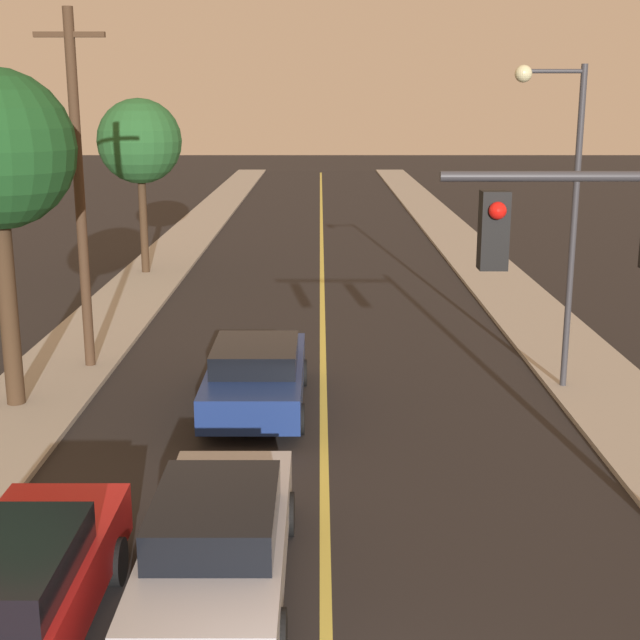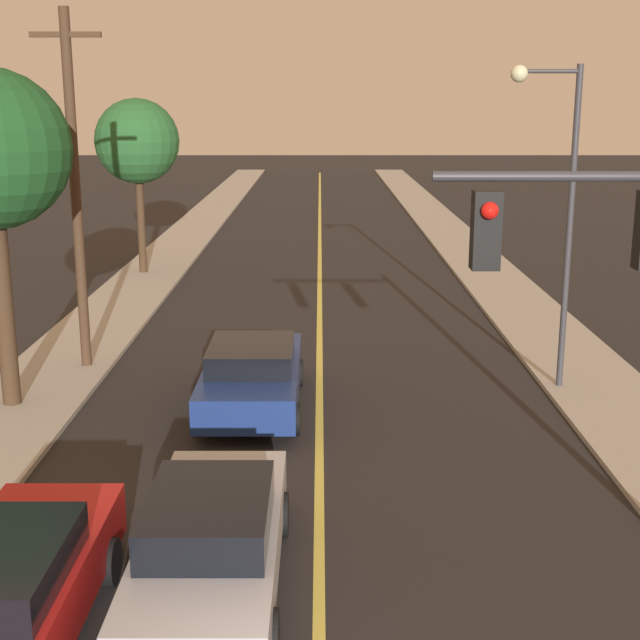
# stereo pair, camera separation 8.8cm
# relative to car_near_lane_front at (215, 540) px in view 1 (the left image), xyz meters

# --- Properties ---
(road_surface) EXTENTS (10.15, 80.00, 0.01)m
(road_surface) POSITION_rel_car_near_lane_front_xyz_m (1.42, 32.23, -0.76)
(road_surface) COLOR black
(road_surface) RESTS_ON ground
(sidewalk_left) EXTENTS (2.50, 80.00, 0.12)m
(sidewalk_left) POSITION_rel_car_near_lane_front_xyz_m (-4.90, 32.23, -0.70)
(sidewalk_left) COLOR #9E998E
(sidewalk_left) RESTS_ON ground
(sidewalk_right) EXTENTS (2.50, 80.00, 0.12)m
(sidewalk_right) POSITION_rel_car_near_lane_front_xyz_m (7.74, 32.23, -0.70)
(sidewalk_right) COLOR #9E998E
(sidewalk_right) RESTS_ON ground
(car_near_lane_front) EXTENTS (1.91, 5.08, 1.47)m
(car_near_lane_front) POSITION_rel_car_near_lane_front_xyz_m (0.00, 0.00, 0.00)
(car_near_lane_front) COLOR #A5A8B2
(car_near_lane_front) RESTS_ON ground
(car_near_lane_second) EXTENTS (2.09, 4.93, 1.47)m
(car_near_lane_second) POSITION_rel_car_near_lane_front_xyz_m (-0.00, 7.29, -0.00)
(car_near_lane_second) COLOR navy
(car_near_lane_second) RESTS_ON ground
(car_outer_lane_front) EXTENTS (1.84, 5.04, 1.51)m
(car_outer_lane_front) POSITION_rel_car_near_lane_front_xyz_m (-2.23, -1.40, 0.02)
(car_outer_lane_front) COLOR red
(car_outer_lane_front) RESTS_ON ground
(streetlamp_right) EXTENTS (1.51, 0.36, 7.00)m
(streetlamp_right) POSITION_rel_car_near_lane_front_xyz_m (6.51, 8.51, 3.83)
(streetlamp_right) COLOR #333338
(streetlamp_right) RESTS_ON ground
(utility_pole_left) EXTENTS (1.60, 0.24, 8.29)m
(utility_pole_left) POSITION_rel_car_near_lane_front_xyz_m (-4.25, 10.11, 3.66)
(utility_pole_left) COLOR #422D1E
(utility_pole_left) RESTS_ON ground
(tree_left_near) EXTENTS (3.05, 3.05, 6.34)m
(tree_left_near) POSITION_rel_car_near_lane_front_xyz_m (-5.19, 22.15, 4.14)
(tree_left_near) COLOR #3D2B1C
(tree_left_near) RESTS_ON ground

